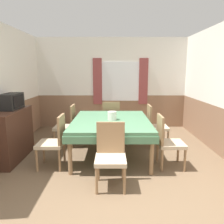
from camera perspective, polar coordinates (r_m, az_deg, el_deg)
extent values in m
plane|color=brown|center=(2.85, -0.02, -24.99)|extent=(16.00, 16.00, 0.00)
cube|color=white|center=(6.42, 0.13, 11.71)|extent=(4.69, 0.05, 1.65)
cube|color=#89664C|center=(6.53, 0.12, 0.23)|extent=(4.69, 0.05, 0.95)
cube|color=white|center=(6.40, 2.41, 7.98)|extent=(1.18, 0.01, 1.13)
cube|color=brown|center=(6.39, -3.61, 7.96)|extent=(0.26, 0.03, 1.32)
cube|color=brown|center=(6.44, 8.40, 7.89)|extent=(0.26, 0.03, 1.32)
cube|color=white|center=(4.87, -26.89, 10.88)|extent=(0.05, 4.48, 1.65)
cube|color=#89664C|center=(5.02, -25.64, -4.08)|extent=(0.05, 4.48, 0.95)
cube|color=white|center=(4.87, 27.11, 10.86)|extent=(0.05, 4.48, 1.65)
cube|color=#89664C|center=(5.01, 25.84, -4.12)|extent=(0.05, 4.48, 0.95)
cube|color=#4C7A56|center=(4.28, -0.08, -2.37)|extent=(1.47, 1.86, 0.06)
cube|color=#4C7A56|center=(4.30, -0.08, -3.54)|extent=(1.50, 1.89, 0.12)
cylinder|color=#93704C|center=(3.64, -10.74, -10.97)|extent=(0.07, 0.07, 0.67)
cylinder|color=#93704C|center=(3.63, 10.48, -11.01)|extent=(0.07, 0.07, 0.67)
cylinder|color=#93704C|center=(5.24, -7.25, -4.10)|extent=(0.07, 0.07, 0.67)
cylinder|color=#93704C|center=(5.23, 7.20, -4.12)|extent=(0.07, 0.07, 0.67)
cylinder|color=#93704C|center=(4.93, -14.67, -7.00)|extent=(0.04, 0.04, 0.39)
cylinder|color=#93704C|center=(5.28, -13.63, -5.76)|extent=(0.04, 0.04, 0.39)
cylinder|color=#93704C|center=(4.85, -10.29, -7.13)|extent=(0.04, 0.04, 0.39)
cylinder|color=#93704C|center=(5.20, -9.54, -5.85)|extent=(0.04, 0.04, 0.39)
cube|color=tan|center=(5.00, -12.13, -3.96)|extent=(0.44, 0.44, 0.06)
cube|color=#93704C|center=(4.90, -9.97, -0.96)|extent=(0.04, 0.42, 0.48)
cylinder|color=#93704C|center=(4.25, 17.06, -10.03)|extent=(0.04, 0.04, 0.39)
cylinder|color=#93704C|center=(3.91, 18.68, -11.95)|extent=(0.04, 0.04, 0.39)
cylinder|color=#93704C|center=(4.16, 11.96, -10.25)|extent=(0.04, 0.04, 0.39)
cylinder|color=#93704C|center=(3.81, 13.13, -12.27)|extent=(0.04, 0.04, 0.39)
cube|color=tan|center=(3.95, 15.37, -8.07)|extent=(0.44, 0.44, 0.06)
cube|color=#93704C|center=(3.83, 12.67, -4.37)|extent=(0.04, 0.42, 0.48)
cylinder|color=#93704C|center=(3.11, 3.46, -17.53)|extent=(0.04, 0.04, 0.39)
cylinder|color=#93704C|center=(3.11, -3.88, -17.51)|extent=(0.04, 0.04, 0.39)
cylinder|color=#93704C|center=(3.45, 3.10, -14.54)|extent=(0.04, 0.04, 0.39)
cylinder|color=#93704C|center=(3.45, -3.42, -14.53)|extent=(0.04, 0.04, 0.39)
cube|color=tan|center=(3.18, -0.19, -12.37)|extent=(0.44, 0.44, 0.06)
cube|color=#93704C|center=(3.28, -0.17, -6.68)|extent=(0.42, 0.04, 0.48)
cylinder|color=#93704C|center=(5.79, -1.89, -4.00)|extent=(0.04, 0.04, 0.39)
cylinder|color=#93704C|center=(5.79, 1.88, -4.00)|extent=(0.04, 0.04, 0.39)
cylinder|color=#93704C|center=(5.42, -2.04, -5.02)|extent=(0.04, 0.04, 0.39)
cylinder|color=#93704C|center=(5.42, 1.99, -5.02)|extent=(0.04, 0.04, 0.39)
cube|color=tan|center=(5.55, -0.01, -2.27)|extent=(0.44, 0.44, 0.06)
cube|color=#93704C|center=(5.30, -0.02, 0.08)|extent=(0.42, 0.04, 0.48)
cylinder|color=#93704C|center=(3.93, -18.87, -11.89)|extent=(0.04, 0.04, 0.39)
cylinder|color=#93704C|center=(4.26, -17.21, -9.97)|extent=(0.04, 0.04, 0.39)
cylinder|color=#93704C|center=(3.82, -13.36, -12.22)|extent=(0.04, 0.04, 0.39)
cylinder|color=#93704C|center=(4.17, -12.13, -10.21)|extent=(0.04, 0.04, 0.39)
cube|color=tan|center=(3.96, -15.56, -8.03)|extent=(0.44, 0.44, 0.06)
cube|color=#93704C|center=(3.84, -12.87, -4.34)|extent=(0.04, 0.42, 0.48)
cylinder|color=#93704C|center=(5.27, 13.58, -5.79)|extent=(0.04, 0.04, 0.39)
cylinder|color=#93704C|center=(4.92, 14.60, -7.04)|extent=(0.04, 0.04, 0.39)
cylinder|color=#93704C|center=(5.20, 9.48, -5.87)|extent=(0.04, 0.04, 0.39)
cylinder|color=#93704C|center=(4.84, 10.20, -7.15)|extent=(0.04, 0.04, 0.39)
cube|color=tan|center=(4.99, 12.07, -3.99)|extent=(0.44, 0.44, 0.06)
cube|color=#93704C|center=(4.89, 9.90, -0.98)|extent=(0.04, 0.42, 0.48)
cube|color=#3D2319|center=(4.55, -24.82, -5.45)|extent=(0.44, 1.16, 0.95)
cube|color=#4C2C1F|center=(4.45, -25.29, 0.35)|extent=(0.46, 1.18, 0.02)
cube|color=black|center=(4.54, -24.64, 2.57)|extent=(0.28, 0.56, 0.29)
cube|color=black|center=(4.48, -22.98, 2.68)|extent=(0.01, 0.46, 0.22)
cylinder|color=silver|center=(4.23, 0.20, -0.96)|extent=(0.17, 0.17, 0.16)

